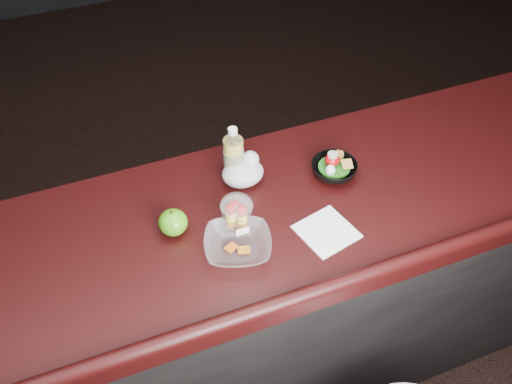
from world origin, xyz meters
The scene contains 9 objects.
room_shell centered at (0.00, 0.00, 1.83)m, with size 8.00×8.00×8.00m.
counter centered at (0.00, 0.30, 0.51)m, with size 4.06×0.71×1.02m.
lemonade_bottle centered at (0.05, 0.48, 1.11)m, with size 0.07×0.07×0.21m.
fruit_cup centered at (-0.02, 0.25, 1.09)m, with size 0.10×0.10×0.14m.
green_apple centered at (-0.21, 0.32, 1.06)m, with size 0.09×0.09×0.09m.
plastic_bag centered at (0.07, 0.45, 1.07)m, with size 0.14×0.12×0.10m.
snack_bowl centered at (0.37, 0.37, 1.05)m, with size 0.16×0.16×0.09m.
takeout_bowl centered at (-0.05, 0.18, 1.04)m, with size 0.25×0.25×0.05m.
paper_napkin centered at (0.23, 0.15, 1.02)m, with size 0.16×0.16×0.00m, color white.
Camera 1 is at (-0.40, -0.85, 2.35)m, focal length 40.00 mm.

